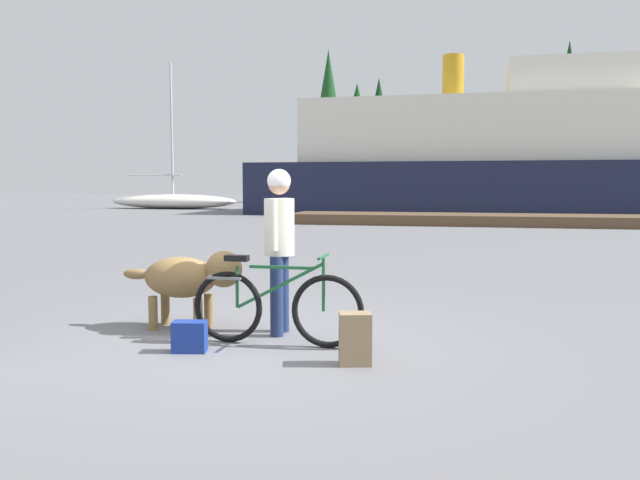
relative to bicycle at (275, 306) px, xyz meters
The scene contains 13 objects.
ground_plane 0.47m from the bicycle, behind, with size 160.00×160.00×0.00m, color slate.
bicycle is the anchor object (origin of this frame).
person_cyclist 0.82m from the bicycle, 101.26° to the left, with size 0.32×0.53×1.76m.
dog 1.25m from the bicycle, 156.91° to the left, with size 1.41×0.53×0.88m.
backpack 1.03m from the bicycle, 29.69° to the right, with size 0.28×0.20×0.47m, color #8C7251.
handbag_pannier 0.88m from the bicycle, 149.11° to the right, with size 0.32×0.18×0.30m, color navy.
dock_pier 19.57m from the bicycle, 80.41° to the left, with size 16.31×2.79×0.40m, color brown.
ferry_boat 28.95m from the bicycle, 80.94° to the left, with size 27.06×7.64×8.24m.
sailboat_moored 34.84m from the bicycle, 117.30° to the left, with size 8.33×2.33×9.05m.
pine_tree_far_left 46.94m from the bicycle, 101.30° to the left, with size 3.06×3.06×12.38m.
pine_tree_center 45.37m from the bicycle, 96.19° to the left, with size 2.89×2.89×9.87m.
pine_tree_far_right 44.21m from the bicycle, 78.19° to the left, with size 3.36×3.36×11.67m.
pine_tree_mid_back 48.40m from the bicycle, 98.44° to the left, with size 4.14×4.14×9.93m.
Camera 1 is at (2.05, -6.01, 1.61)m, focal length 35.72 mm.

